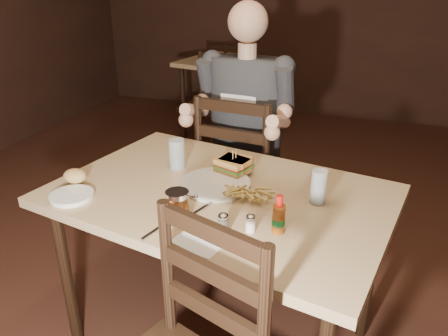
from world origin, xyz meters
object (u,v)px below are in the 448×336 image
(main_table, at_px, (220,207))
(hot_sauce, at_px, (279,214))
(chair_far, at_px, (245,176))
(diner, at_px, (244,96))
(bg_chair_near, at_px, (208,106))
(side_plate, at_px, (72,197))
(glass_left, at_px, (177,154))
(glass_right, at_px, (319,187))
(syrup_dispenser, at_px, (178,205))
(dinner_plate, at_px, (215,185))
(bg_table, at_px, (227,69))
(bg_chair_far, at_px, (242,82))

(main_table, xyz_separation_m, hot_sauce, (0.28, -0.22, 0.14))
(chair_far, relative_size, diner, 1.07)
(main_table, height_order, bg_chair_near, bg_chair_near)
(side_plate, bearing_deg, chair_far, 66.21)
(chair_far, distance_m, bg_chair_near, 1.60)
(glass_left, bearing_deg, glass_right, -11.39)
(diner, bearing_deg, syrup_dispenser, -82.24)
(dinner_plate, bearing_deg, side_plate, -150.98)
(hot_sauce, bearing_deg, glass_right, 68.93)
(bg_table, bearing_deg, bg_chair_near, -90.00)
(bg_chair_near, relative_size, dinner_plate, 3.24)
(chair_far, bearing_deg, glass_left, 80.15)
(bg_table, bearing_deg, main_table, -72.10)
(syrup_dispenser, bearing_deg, glass_right, 42.42)
(diner, height_order, glass_left, diner)
(dinner_plate, relative_size, hot_sauce, 2.00)
(bg_table, distance_m, hot_sauce, 3.11)
(main_table, relative_size, dinner_plate, 5.18)
(chair_far, height_order, diner, diner)
(side_plate, bearing_deg, bg_chair_near, 98.25)
(bg_chair_near, xyz_separation_m, glass_right, (1.24, -2.09, 0.39))
(dinner_plate, xyz_separation_m, hot_sauce, (0.31, -0.25, 0.06))
(bg_chair_far, relative_size, glass_left, 6.52)
(bg_chair_near, bearing_deg, glass_left, -66.13)
(chair_far, xyz_separation_m, glass_right, (0.48, -0.69, 0.34))
(diner, height_order, syrup_dispenser, diner)
(main_table, height_order, glass_right, glass_right)
(glass_right, distance_m, hot_sauce, 0.27)
(glass_left, bearing_deg, side_plate, -123.94)
(glass_left, distance_m, side_plate, 0.48)
(bg_table, relative_size, syrup_dispenser, 8.72)
(hot_sauce, relative_size, syrup_dispenser, 1.29)
(diner, bearing_deg, hot_sauce, -60.90)
(side_plate, bearing_deg, dinner_plate, 29.02)
(diner, height_order, side_plate, diner)
(bg_chair_far, distance_m, side_plate, 3.49)
(dinner_plate, bearing_deg, bg_table, 107.48)
(main_table, distance_m, glass_right, 0.40)
(main_table, distance_m, bg_chair_near, 2.30)
(syrup_dispenser, bearing_deg, bg_table, 116.03)
(bg_table, relative_size, bg_chair_far, 1.10)
(glass_right, bearing_deg, diner, 126.96)
(bg_table, relative_size, chair_far, 0.94)
(side_plate, bearing_deg, syrup_dispenser, -0.99)
(bg_chair_near, relative_size, diner, 0.97)
(diner, relative_size, hot_sauce, 6.68)
(bg_chair_near, bearing_deg, side_plate, -75.09)
(glass_right, height_order, syrup_dispenser, glass_right)
(chair_far, xyz_separation_m, dinner_plate, (0.07, -0.68, 0.28))
(glass_right, bearing_deg, bg_chair_far, 111.24)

